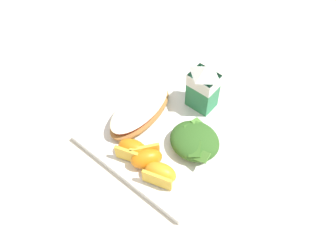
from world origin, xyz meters
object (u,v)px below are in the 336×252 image
(orange_wedge_middle, at_px, (146,158))
(paper_napkin, at_px, (261,91))
(white_plate, at_px, (168,131))
(milk_carton, at_px, (203,86))
(orange_wedge_front, at_px, (132,150))
(orange_wedge_rear, at_px, (160,174))
(green_salad_pile, at_px, (194,141))
(cheesy_pizza_bread, at_px, (140,110))

(orange_wedge_middle, bearing_deg, paper_napkin, 77.22)
(white_plate, distance_m, orange_wedge_middle, 0.09)
(white_plate, bearing_deg, orange_wedge_middle, -77.17)
(milk_carton, relative_size, paper_napkin, 1.00)
(white_plate, bearing_deg, paper_napkin, 67.98)
(orange_wedge_front, height_order, orange_wedge_rear, same)
(milk_carton, xyz_separation_m, orange_wedge_front, (-0.03, -0.19, -0.04))
(milk_carton, bearing_deg, orange_wedge_front, -98.03)
(green_salad_pile, bearing_deg, milk_carton, 118.55)
(white_plate, xyz_separation_m, green_salad_pile, (0.07, -0.00, 0.03))
(orange_wedge_front, bearing_deg, milk_carton, 81.97)
(cheesy_pizza_bread, xyz_separation_m, orange_wedge_middle, (0.09, -0.08, 0.00))
(orange_wedge_rear, bearing_deg, orange_wedge_front, 175.86)
(green_salad_pile, xyz_separation_m, orange_wedge_rear, (-0.01, -0.10, -0.00))
(green_salad_pile, relative_size, orange_wedge_rear, 1.47)
(orange_wedge_rear, relative_size, paper_napkin, 0.62)
(cheesy_pizza_bread, relative_size, green_salad_pile, 1.75)
(orange_wedge_front, bearing_deg, orange_wedge_rear, -4.14)
(orange_wedge_middle, bearing_deg, green_salad_pile, 61.47)
(cheesy_pizza_bread, height_order, paper_napkin, cheesy_pizza_bread)
(cheesy_pizza_bread, bearing_deg, orange_wedge_rear, -34.14)
(orange_wedge_front, bearing_deg, white_plate, 82.22)
(green_salad_pile, xyz_separation_m, paper_napkin, (0.02, 0.23, -0.03))
(cheesy_pizza_bread, xyz_separation_m, orange_wedge_rear, (0.13, -0.09, 0.00))
(white_plate, height_order, green_salad_pile, green_salad_pile)
(milk_carton, bearing_deg, paper_napkin, 59.19)
(white_plate, height_order, paper_napkin, white_plate)
(orange_wedge_front, bearing_deg, orange_wedge_middle, 6.03)
(orange_wedge_front, xyz_separation_m, orange_wedge_middle, (0.03, 0.00, 0.00))
(white_plate, relative_size, orange_wedge_front, 4.10)
(orange_wedge_middle, bearing_deg, milk_carton, 91.90)
(green_salad_pile, xyz_separation_m, orange_wedge_front, (-0.08, -0.09, -0.00))
(green_salad_pile, distance_m, orange_wedge_middle, 0.10)
(paper_napkin, bearing_deg, cheesy_pizza_bread, -123.72)
(milk_carton, distance_m, orange_wedge_rear, 0.20)
(green_salad_pile, height_order, orange_wedge_middle, green_salad_pile)
(orange_wedge_middle, bearing_deg, orange_wedge_front, -173.97)
(green_salad_pile, relative_size, orange_wedge_front, 1.47)
(orange_wedge_middle, height_order, orange_wedge_rear, same)
(milk_carton, height_order, orange_wedge_rear, milk_carton)
(orange_wedge_front, bearing_deg, green_salad_pile, 48.48)
(white_plate, xyz_separation_m, orange_wedge_rear, (0.06, -0.10, 0.03))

